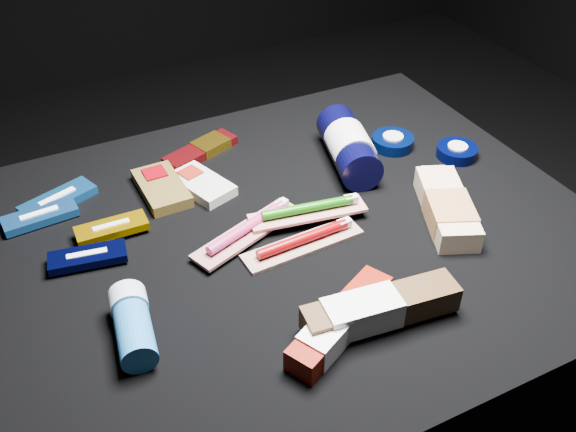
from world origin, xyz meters
name	(u,v)px	position (x,y,z in m)	size (l,w,h in m)	color
ground	(283,390)	(0.00, 0.00, 0.00)	(3.00, 3.00, 0.00)	black
cloth_table	(283,320)	(0.00, 0.00, 0.20)	(0.98, 0.78, 0.40)	black
luna_bar_0	(58,200)	(-0.30, 0.23, 0.41)	(0.13, 0.09, 0.02)	#165DAC
luna_bar_1	(40,216)	(-0.33, 0.20, 0.41)	(0.12, 0.05, 0.02)	#1D5AA6
luna_bar_2	(88,257)	(-0.29, 0.06, 0.41)	(0.12, 0.06, 0.01)	black
luna_bar_3	(112,228)	(-0.24, 0.11, 0.41)	(0.11, 0.04, 0.01)	#BC8A01
clif_bar_0	(161,186)	(-0.14, 0.19, 0.41)	(0.07, 0.13, 0.02)	#52411A
clif_bar_1	(200,183)	(-0.07, 0.17, 0.41)	(0.10, 0.13, 0.02)	beige
power_bar	(204,149)	(-0.03, 0.27, 0.41)	(0.15, 0.09, 0.02)	maroon
lotion_bottle	(349,146)	(0.19, 0.12, 0.44)	(0.12, 0.24, 0.07)	black
cream_tin_upper	(393,142)	(0.30, 0.14, 0.41)	(0.08, 0.08, 0.02)	black
cream_tin_lower	(457,151)	(0.38, 0.06, 0.41)	(0.07, 0.07, 0.02)	black
bodywash_bottle	(447,209)	(0.25, -0.09, 0.42)	(0.13, 0.20, 0.04)	beige
deodorant_stick	(133,324)	(-0.27, -0.11, 0.42)	(0.06, 0.13, 0.05)	#1E66AD
toothbrush_pack_0	(304,241)	(0.02, -0.04, 0.41)	(0.20, 0.05, 0.02)	#B0ABA4
toothbrush_pack_1	(249,229)	(-0.05, 0.01, 0.41)	(0.20, 0.11, 0.02)	#ACA59F
toothbrush_pack_2	(309,210)	(0.05, 0.01, 0.42)	(0.19, 0.07, 0.02)	silver
toothpaste_carton_red	(337,325)	(-0.03, -0.22, 0.42)	(0.19, 0.13, 0.04)	#6D0B00
toothpaste_carton_green	(374,310)	(0.02, -0.23, 0.43)	(0.22, 0.07, 0.04)	#3E2712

